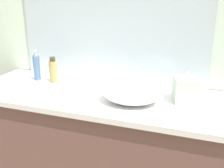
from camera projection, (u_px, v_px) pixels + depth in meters
bathroom_wall_rear at (106, 11)px, 1.77m from camera, size 6.00×0.06×2.60m
vanity_counter at (96, 153)px, 1.75m from camera, size 1.54×0.57×0.84m
wall_mirror_panel at (110, 0)px, 1.70m from camera, size 1.28×0.01×1.05m
sink_basin at (131, 92)px, 1.47m from camera, size 0.33×0.26×0.11m
faucet at (138, 79)px, 1.60m from camera, size 0.03×0.11×0.15m
soap_dispenser at (37, 67)px, 1.83m from camera, size 0.04×0.04×0.21m
lotion_bottle at (53, 71)px, 1.79m from camera, size 0.05×0.05×0.17m
tissue_box at (186, 88)px, 1.47m from camera, size 0.16×0.16×0.18m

